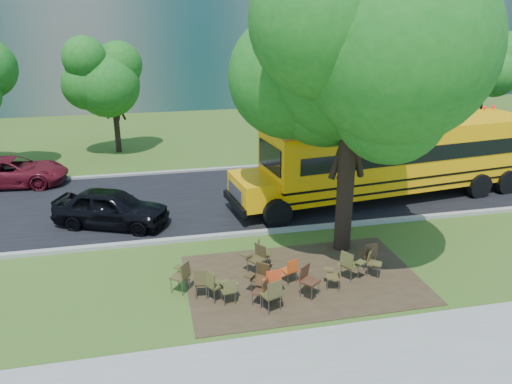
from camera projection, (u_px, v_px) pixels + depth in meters
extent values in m
plane|color=#3C591C|center=(267.00, 275.00, 15.43)|extent=(160.00, 160.00, 0.00)
cube|color=#382819|center=(303.00, 279.00, 15.17)|extent=(7.00, 4.50, 0.03)
cube|color=black|center=(229.00, 197.00, 21.85)|extent=(80.00, 8.00, 0.04)
cube|color=gray|center=(248.00, 233.00, 18.16)|extent=(80.00, 0.25, 0.14)
cube|color=gray|center=(216.00, 169.00, 25.60)|extent=(80.00, 0.25, 0.14)
cylinder|color=black|center=(116.00, 122.00, 28.51)|extent=(0.32, 0.32, 3.50)
sphere|color=#176116|center=(112.00, 78.00, 27.68)|extent=(4.80, 4.80, 4.80)
cylinder|color=black|center=(343.00, 113.00, 29.20)|extent=(0.38, 0.38, 4.20)
sphere|color=#176116|center=(347.00, 62.00, 28.20)|extent=(5.60, 5.60, 5.60)
cylinder|color=black|center=(474.00, 116.00, 30.01)|extent=(0.34, 0.34, 3.60)
sphere|color=#176116|center=(481.00, 72.00, 29.14)|extent=(5.00, 5.00, 5.00)
cylinder|color=black|center=(345.00, 185.00, 16.37)|extent=(0.56, 0.56, 4.64)
sphere|color=#176116|center=(352.00, 80.00, 15.21)|extent=(7.20, 7.20, 7.20)
cube|color=#FFA708|center=(401.00, 153.00, 21.40)|extent=(12.35, 4.24, 2.69)
cube|color=black|center=(409.00, 146.00, 21.40)|extent=(11.70, 4.20, 0.66)
cube|color=#FFA708|center=(254.00, 190.00, 19.56)|extent=(1.72, 2.58, 1.04)
cube|color=black|center=(400.00, 169.00, 21.63)|extent=(12.37, 4.28, 0.09)
cube|color=black|center=(399.00, 178.00, 21.77)|extent=(12.37, 4.28, 0.09)
cylinder|color=black|center=(278.00, 214.00, 18.67)|extent=(1.13, 0.46, 1.10)
cylinder|color=black|center=(253.00, 191.00, 21.11)|extent=(1.13, 0.46, 1.10)
cylinder|color=black|center=(479.00, 186.00, 21.67)|extent=(1.13, 0.46, 1.10)
cylinder|color=black|center=(438.00, 168.00, 24.10)|extent=(1.13, 0.46, 1.10)
cylinder|color=black|center=(507.00, 182.00, 22.15)|extent=(1.13, 0.46, 1.10)
cylinder|color=black|center=(463.00, 165.00, 24.59)|extent=(1.13, 0.46, 1.10)
cube|color=brown|center=(228.00, 290.00, 13.78)|extent=(0.43, 0.41, 0.05)
cube|color=brown|center=(230.00, 287.00, 13.57)|extent=(0.37, 0.14, 0.36)
cube|color=brown|center=(234.00, 283.00, 13.93)|extent=(0.23, 0.28, 0.03)
cylinder|color=slate|center=(221.00, 295.00, 13.94)|extent=(0.02, 0.02, 0.41)
cylinder|color=slate|center=(235.00, 299.00, 13.77)|extent=(0.02, 0.02, 0.41)
cube|color=#41371C|center=(202.00, 282.00, 14.11)|extent=(0.50, 0.48, 0.05)
cube|color=#41371C|center=(202.00, 278.00, 13.85)|extent=(0.43, 0.16, 0.42)
cube|color=#41371C|center=(211.00, 275.00, 14.21)|extent=(0.27, 0.33, 0.03)
cylinder|color=slate|center=(196.00, 286.00, 14.34)|extent=(0.03, 0.03, 0.47)
cylinder|color=slate|center=(208.00, 292.00, 14.03)|extent=(0.03, 0.03, 0.47)
cube|color=#422917|center=(260.00, 292.00, 13.71)|extent=(0.52, 0.53, 0.05)
cube|color=#422917|center=(266.00, 287.00, 13.58)|extent=(0.29, 0.35, 0.37)
cube|color=#422917|center=(259.00, 284.00, 13.91)|extent=(0.33, 0.32, 0.03)
cylinder|color=slate|center=(252.00, 300.00, 13.71)|extent=(0.02, 0.02, 0.41)
cylinder|color=slate|center=(267.00, 297.00, 13.85)|extent=(0.02, 0.02, 0.41)
cube|color=#402E17|center=(260.00, 279.00, 14.23)|extent=(0.62, 0.61, 0.05)
cube|color=#402E17|center=(263.00, 269.00, 14.31)|extent=(0.38, 0.36, 0.43)
cube|color=#402E17|center=(250.00, 275.00, 14.18)|extent=(0.37, 0.38, 0.03)
cylinder|color=slate|center=(263.00, 291.00, 14.08)|extent=(0.03, 0.03, 0.48)
cylinder|color=slate|center=(258.00, 282.00, 14.54)|extent=(0.03, 0.03, 0.48)
cube|color=#C63C15|center=(272.00, 282.00, 14.04)|extent=(0.49, 0.47, 0.05)
cube|color=#C63C15|center=(274.00, 278.00, 13.79)|extent=(0.44, 0.13, 0.44)
cube|color=#C63C15|center=(279.00, 274.00, 14.21)|extent=(0.26, 0.32, 0.03)
cylinder|color=slate|center=(263.00, 288.00, 14.25)|extent=(0.03, 0.03, 0.49)
cylinder|color=slate|center=(280.00, 292.00, 14.01)|extent=(0.03, 0.03, 0.49)
cube|color=#4A2A1A|center=(310.00, 281.00, 14.07)|extent=(0.64, 0.64, 0.06)
cube|color=#4A2A1A|center=(304.00, 272.00, 14.10)|extent=(0.41, 0.37, 0.45)
cube|color=#4A2A1A|center=(310.00, 283.00, 13.73)|extent=(0.39, 0.40, 0.03)
cylinder|color=slate|center=(319.00, 289.00, 14.18)|extent=(0.03, 0.03, 0.50)
cylinder|color=slate|center=(300.00, 290.00, 14.12)|extent=(0.03, 0.03, 0.50)
cube|color=brown|center=(333.00, 276.00, 14.48)|extent=(0.49, 0.50, 0.05)
cube|color=brown|center=(340.00, 270.00, 14.39)|extent=(0.21, 0.39, 0.38)
cube|color=brown|center=(329.00, 269.00, 14.67)|extent=(0.32, 0.28, 0.03)
cylinder|color=slate|center=(328.00, 285.00, 14.42)|extent=(0.02, 0.02, 0.43)
cylinder|color=slate|center=(338.00, 280.00, 14.69)|extent=(0.02, 0.02, 0.43)
cube|color=#4D4B21|center=(350.00, 265.00, 15.00)|extent=(0.62, 0.62, 0.06)
cube|color=#4D4B21|center=(347.00, 260.00, 14.79)|extent=(0.32, 0.43, 0.44)
cube|color=#4D4B21|center=(361.00, 262.00, 14.88)|extent=(0.39, 0.37, 0.03)
cylinder|color=slate|center=(348.00, 268.00, 15.34)|extent=(0.03, 0.03, 0.50)
cylinder|color=slate|center=(351.00, 276.00, 14.84)|extent=(0.03, 0.03, 0.50)
cube|color=#4A4020|center=(180.00, 277.00, 14.34)|extent=(0.63, 0.63, 0.05)
cube|color=#4A4020|center=(185.00, 271.00, 14.18)|extent=(0.35, 0.41, 0.44)
cube|color=#4A4020|center=(180.00, 267.00, 14.58)|extent=(0.39, 0.38, 0.03)
cylinder|color=slate|center=(171.00, 286.00, 14.34)|extent=(0.03, 0.03, 0.49)
cylinder|color=slate|center=(189.00, 282.00, 14.51)|extent=(0.03, 0.03, 0.49)
cube|color=#43381D|center=(256.00, 260.00, 15.33)|extent=(0.62, 0.62, 0.05)
cube|color=#43381D|center=(261.00, 251.00, 15.38)|extent=(0.33, 0.42, 0.44)
cube|color=#43381D|center=(247.00, 255.00, 15.35)|extent=(0.39, 0.37, 0.03)
cylinder|color=slate|center=(256.00, 271.00, 15.17)|extent=(0.03, 0.03, 0.49)
cylinder|color=slate|center=(256.00, 263.00, 15.66)|extent=(0.03, 0.03, 0.49)
cube|color=#43411D|center=(263.00, 254.00, 15.78)|extent=(0.55, 0.56, 0.05)
cube|color=#43411D|center=(257.00, 247.00, 15.74)|extent=(0.25, 0.42, 0.41)
cube|color=#43411D|center=(266.00, 254.00, 15.49)|extent=(0.35, 0.32, 0.03)
cylinder|color=slate|center=(269.00, 258.00, 15.99)|extent=(0.02, 0.02, 0.46)
cylinder|color=slate|center=(257.00, 262.00, 15.73)|extent=(0.02, 0.02, 0.46)
cube|color=#C34814|center=(289.00, 270.00, 14.84)|extent=(0.51, 0.50, 0.05)
cube|color=#C34814|center=(293.00, 266.00, 14.64)|extent=(0.38, 0.22, 0.38)
cube|color=#C34814|center=(292.00, 263.00, 15.03)|extent=(0.29, 0.32, 0.03)
cylinder|color=slate|center=(281.00, 276.00, 14.96)|extent=(0.02, 0.02, 0.42)
cylinder|color=slate|center=(296.00, 277.00, 14.88)|extent=(0.02, 0.02, 0.42)
cube|color=#4D4321|center=(375.00, 264.00, 15.22)|extent=(0.54, 0.55, 0.05)
cube|color=#4D4321|center=(370.00, 256.00, 15.23)|extent=(0.31, 0.35, 0.38)
cube|color=#4D4321|center=(377.00, 264.00, 14.94)|extent=(0.34, 0.33, 0.03)
cylinder|color=slate|center=(381.00, 269.00, 15.36)|extent=(0.02, 0.02, 0.42)
cylinder|color=slate|center=(367.00, 271.00, 15.23)|extent=(0.02, 0.02, 0.42)
cube|color=#49311A|center=(367.00, 254.00, 15.68)|extent=(0.49, 0.47, 0.05)
cube|color=#49311A|center=(371.00, 250.00, 15.43)|extent=(0.44, 0.14, 0.43)
cube|color=#49311A|center=(373.00, 247.00, 15.85)|extent=(0.26, 0.32, 0.03)
cylinder|color=slate|center=(359.00, 259.00, 15.88)|extent=(0.03, 0.03, 0.49)
cylinder|color=slate|center=(375.00, 263.00, 15.65)|extent=(0.03, 0.03, 0.49)
cube|color=#4A4620|center=(215.00, 285.00, 13.93)|extent=(0.60, 0.60, 0.05)
cube|color=#4A4620|center=(209.00, 279.00, 13.73)|extent=(0.30, 0.43, 0.43)
cube|color=#4A4620|center=(225.00, 282.00, 13.79)|extent=(0.38, 0.35, 0.03)
cylinder|color=slate|center=(217.00, 287.00, 14.26)|extent=(0.03, 0.03, 0.49)
cylinder|color=slate|center=(214.00, 297.00, 13.77)|extent=(0.03, 0.03, 0.49)
cube|color=#473E1E|center=(271.00, 295.00, 13.41)|extent=(0.60, 0.59, 0.06)
cube|color=#473E1E|center=(275.00, 290.00, 13.17)|extent=(0.46, 0.26, 0.45)
cube|color=#473E1E|center=(275.00, 285.00, 13.62)|extent=(0.34, 0.38, 0.03)
cylinder|color=slate|center=(261.00, 302.00, 13.54)|extent=(0.03, 0.03, 0.50)
cylinder|color=slate|center=(280.00, 304.00, 13.44)|extent=(0.03, 0.03, 0.50)
imported|color=black|center=(111.00, 208.00, 18.74)|extent=(4.65, 3.28, 1.47)
imported|color=maroon|center=(12.00, 172.00, 23.17)|extent=(5.06, 2.66, 1.36)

